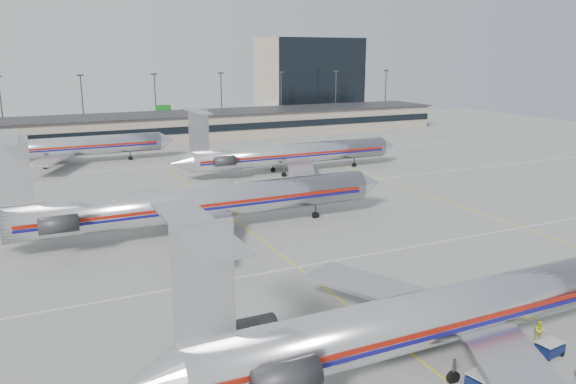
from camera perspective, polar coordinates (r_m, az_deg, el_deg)
ground at (r=47.11m, az=6.44°, el=-11.63°), size 260.00×260.00×0.00m
apron_markings at (r=55.12m, az=0.95°, el=-7.63°), size 160.00×0.15×0.02m
terminal at (r=136.93m, az=-15.62°, el=6.22°), size 162.00×17.00×6.25m
light_mast_row at (r=150.16m, az=-16.70°, el=8.87°), size 163.60×0.40×15.28m
distant_building at (r=184.73m, az=2.09°, el=11.48°), size 30.00×20.00×25.00m
jet_foreground at (r=39.98m, az=16.64°, el=-11.46°), size 46.11×27.15×12.07m
jet_second_row at (r=64.52m, az=-9.47°, el=-1.15°), size 48.66×28.65×12.74m
jet_third_row at (r=96.99m, az=0.06°, el=3.90°), size 42.79×26.32×11.70m
jet_back_row at (r=112.07m, az=-22.64°, el=4.20°), size 43.34×26.66×11.85m
cart_inner at (r=38.39m, az=19.39°, el=-17.63°), size 2.42×1.88×1.23m
cart_outer at (r=43.90m, az=25.05°, el=-14.17°), size 1.89×1.39×1.01m
belt_loader at (r=41.69m, az=10.65°, el=-14.34°), size 4.88×2.56×2.49m
ramp_worker_near at (r=47.10m, az=20.86°, el=-11.27°), size 0.77×0.81×1.86m
ramp_worker_far at (r=45.55m, az=24.20°, el=-12.73°), size 0.92×0.92×1.50m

